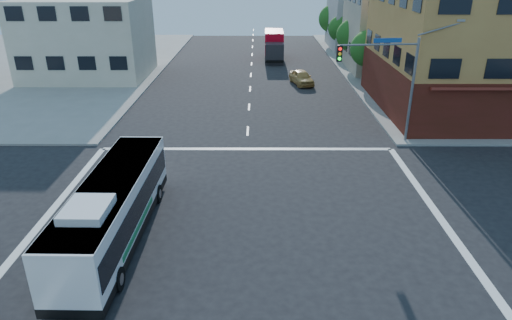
{
  "coord_description": "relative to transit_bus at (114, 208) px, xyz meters",
  "views": [
    {
      "loc": [
        0.68,
        -18.33,
        11.3
      ],
      "look_at": [
        0.63,
        2.84,
        2.1
      ],
      "focal_mm": 32.0,
      "sensor_mm": 36.0,
      "label": 1
    }
  ],
  "objects": [
    {
      "name": "corner_building_ne",
      "position": [
        25.49,
        19.61,
        4.34
      ],
      "size": [
        18.1,
        15.44,
        14.0
      ],
      "color": "#BA8843",
      "rests_on": "ground"
    },
    {
      "name": "signal_mast_ne",
      "position": [
        14.58,
        11.75,
        3.43
      ],
      "size": [
        7.91,
        1.13,
        8.07
      ],
      "color": "slate",
      "rests_on": "ground"
    },
    {
      "name": "parked_car",
      "position": [
        10.65,
        28.06,
        -0.85
      ],
      "size": [
        2.55,
        4.37,
        1.4
      ],
      "primitive_type": "imported",
      "rotation": [
        0.0,
        0.0,
        0.23
      ],
      "color": "#BD9147",
      "rests_on": "ground"
    },
    {
      "name": "street_tree_c",
      "position": [
        17.41,
        45.06,
        1.91
      ],
      "size": [
        3.4,
        3.4,
        5.29
      ],
      "color": "#3A2315",
      "rests_on": "ground"
    },
    {
      "name": "street_tree_b",
      "position": [
        17.41,
        37.06,
        2.2
      ],
      "size": [
        3.8,
        3.8,
        5.79
      ],
      "color": "#3A2315",
      "rests_on": "ground"
    },
    {
      "name": "building_east_far",
      "position": [
        22.48,
        49.11,
        3.46
      ],
      "size": [
        12.06,
        10.06,
        10.0
      ],
      "color": "#A6A6A1",
      "rests_on": "ground"
    },
    {
      "name": "ground",
      "position": [
        5.51,
        1.13,
        -1.55
      ],
      "size": [
        120.0,
        120.0,
        0.0
      ],
      "primitive_type": "plane",
      "color": "black",
      "rests_on": "ground"
    },
    {
      "name": "transit_bus",
      "position": [
        0.0,
        0.0,
        0.0
      ],
      "size": [
        2.52,
        10.73,
        3.17
      ],
      "rotation": [
        0.0,
        0.0,
        -0.02
      ],
      "color": "black",
      "rests_on": "ground"
    },
    {
      "name": "street_tree_a",
      "position": [
        17.41,
        29.06,
        2.04
      ],
      "size": [
        3.6,
        3.6,
        5.53
      ],
      "color": "#3A2315",
      "rests_on": "ground"
    },
    {
      "name": "building_west",
      "position": [
        -11.51,
        31.11,
        2.46
      ],
      "size": [
        12.06,
        10.06,
        8.0
      ],
      "color": "beige",
      "rests_on": "ground"
    },
    {
      "name": "street_tree_d",
      "position": [
        17.41,
        53.06,
        2.33
      ],
      "size": [
        4.0,
        4.0,
        6.03
      ],
      "color": "#3A2315",
      "rests_on": "ground"
    },
    {
      "name": "building_east_near",
      "position": [
        22.48,
        35.11,
        2.96
      ],
      "size": [
        12.06,
        10.06,
        9.0
      ],
      "color": "#B9A78D",
      "rests_on": "ground"
    },
    {
      "name": "box_truck",
      "position": [
        8.31,
        40.71,
        0.11
      ],
      "size": [
        2.38,
        7.62,
        3.41
      ],
      "rotation": [
        0.0,
        0.0,
        -0.02
      ],
      "color": "#242428",
      "rests_on": "ground"
    }
  ]
}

